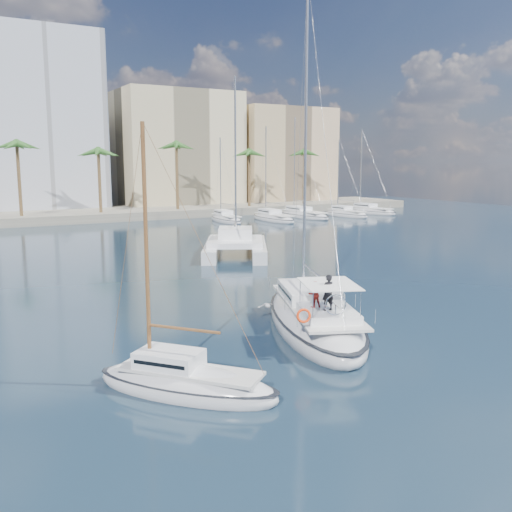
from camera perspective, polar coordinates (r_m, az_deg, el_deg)
ground at (r=29.77m, az=2.83°, el=-6.95°), size 160.00×160.00×0.00m
quay at (r=86.84m, az=-19.20°, el=3.80°), size 120.00×14.00×1.20m
building_beige at (r=101.25m, az=-7.94°, el=10.30°), size 20.00×14.00×20.00m
building_tan_right at (r=108.48m, az=2.49°, el=9.79°), size 18.00×12.00×18.00m
palm_centre at (r=82.57m, az=-19.06°, el=10.28°), size 3.60×3.60×12.30m
palm_right at (r=94.93m, az=1.89°, el=10.61°), size 3.60×3.60×12.30m
main_sloop at (r=28.99m, az=5.85°, el=-6.31°), size 8.28×13.03×18.48m
small_sloop at (r=21.52m, az=-7.11°, el=-12.47°), size 6.37×6.99×10.37m
catamaran at (r=51.34m, az=-2.06°, el=1.31°), size 9.88×12.04×15.87m
seagull at (r=30.82m, az=1.12°, el=-4.95°), size 1.18×0.51×0.22m
moored_yacht_a at (r=79.84m, az=-3.02°, el=3.43°), size 3.37×9.52×11.90m
moored_yacht_b at (r=81.20m, az=1.73°, el=3.54°), size 3.32×10.83×13.72m
moored_yacht_c at (r=86.37m, az=4.74°, el=3.87°), size 3.98×12.33×15.54m
moored_yacht_d at (r=88.60m, az=8.96°, el=3.93°), size 3.52×9.55×11.90m
moored_yacht_e at (r=94.25m, az=11.32°, el=4.19°), size 4.61×11.11×13.72m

